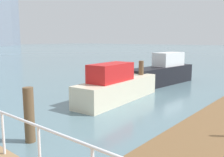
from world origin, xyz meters
The scene contains 5 objects.
floating_dock centered at (3.00, 7.69, 0.09)m, with size 13.00×2.00×0.18m, color brown.
dock_piling_0 centered at (-1.84, 11.72, 0.87)m, with size 0.32×0.32×1.73m, color brown.
dock_piling_2 centered at (6.33, 12.95, 0.97)m, with size 0.29×0.29×1.94m, color brown.
moored_boat_1 centered at (4.00, 12.91, 0.77)m, with size 5.94×1.92×2.00m.
moored_boat_2 centered at (9.92, 13.45, 0.86)m, with size 6.43×2.03×2.24m.
Camera 1 is at (-5.82, 5.09, 3.16)m, focal length 39.43 mm.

